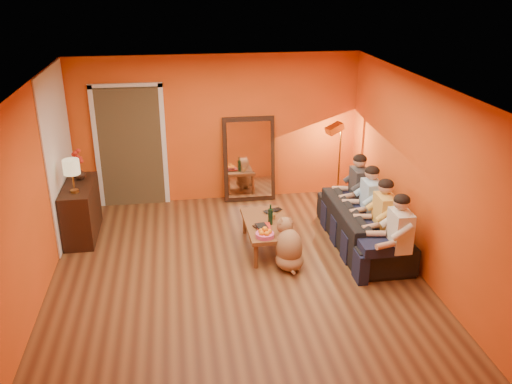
{
  "coord_description": "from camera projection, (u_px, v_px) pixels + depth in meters",
  "views": [
    {
      "loc": [
        -0.71,
        -6.45,
        3.87
      ],
      "look_at": [
        0.35,
        0.5,
        1.0
      ],
      "focal_mm": 38.0,
      "sensor_mm": 36.0,
      "label": 1
    }
  ],
  "objects": [
    {
      "name": "door_jamb_left",
      "position": [
        97.0,
        149.0,
        9.26
      ],
      "size": [
        0.08,
        0.06,
        2.2
      ],
      "primitive_type": "cube",
      "color": "white",
      "rests_on": "wall_back"
    },
    {
      "name": "book_lower",
      "position": [
        257.0,
        229.0,
        7.8
      ],
      "size": [
        0.25,
        0.28,
        0.02
      ],
      "primitive_type": "imported",
      "rotation": [
        0.0,
        0.0,
        0.45
      ],
      "color": "black",
      "rests_on": "coffee_table"
    },
    {
      "name": "laptop",
      "position": [
        274.0,
        212.0,
        8.35
      ],
      "size": [
        0.34,
        0.28,
        0.02
      ],
      "primitive_type": "imported",
      "rotation": [
        0.0,
        0.0,
        0.37
      ],
      "color": "black",
      "rests_on": "coffee_table"
    },
    {
      "name": "door_jamb_right",
      "position": [
        164.0,
        146.0,
        9.42
      ],
      "size": [
        0.08,
        0.06,
        2.2
      ],
      "primitive_type": "cube",
      "color": "white",
      "rests_on": "wall_back"
    },
    {
      "name": "white_accent",
      "position": [
        59.0,
        154.0,
        8.23
      ],
      "size": [
        0.02,
        1.9,
        2.58
      ],
      "primitive_type": "cube",
      "color": "white",
      "rests_on": "wall_left"
    },
    {
      "name": "mirror_frame",
      "position": [
        249.0,
        159.0,
        9.66
      ],
      "size": [
        0.92,
        0.27,
        1.51
      ],
      "primitive_type": "cube",
      "rotation": [
        -0.14,
        0.0,
        0.0
      ],
      "color": "black",
      "rests_on": "floor"
    },
    {
      "name": "mirror_glass",
      "position": [
        249.0,
        160.0,
        9.62
      ],
      "size": [
        0.78,
        0.21,
        1.35
      ],
      "primitive_type": "cube",
      "rotation": [
        -0.14,
        0.0,
        0.0
      ],
      "color": "white",
      "rests_on": "mirror_frame"
    },
    {
      "name": "floor_lamp",
      "position": [
        339.0,
        165.0,
        9.51
      ],
      "size": [
        0.36,
        0.32,
        1.44
      ],
      "primitive_type": null,
      "rotation": [
        0.0,
        0.0,
        0.29
      ],
      "color": "#B07E33",
      "rests_on": "floor"
    },
    {
      "name": "fruit_bowl",
      "position": [
        265.0,
        232.0,
        7.55
      ],
      "size": [
        0.26,
        0.26,
        0.16
      ],
      "primitive_type": null,
      "color": "#DD4E87",
      "rests_on": "coffee_table"
    },
    {
      "name": "person_far_right",
      "position": [
        359.0,
        191.0,
        8.67
      ],
      "size": [
        0.7,
        0.44,
        1.22
      ],
      "primitive_type": null,
      "color": "#323337",
      "rests_on": "sofa"
    },
    {
      "name": "vase",
      "position": [
        79.0,
        173.0,
        8.44
      ],
      "size": [
        0.19,
        0.19,
        0.19
      ],
      "primitive_type": "imported",
      "color": "black",
      "rests_on": "sideboard"
    },
    {
      "name": "book_upper",
      "position": [
        257.0,
        227.0,
        7.77
      ],
      "size": [
        0.18,
        0.22,
        0.02
      ],
      "primitive_type": "imported",
      "rotation": [
        0.0,
        0.0,
        0.15
      ],
      "color": "black",
      "rests_on": "book_mid"
    },
    {
      "name": "sofa",
      "position": [
        363.0,
        225.0,
        8.16
      ],
      "size": [
        2.19,
        0.86,
        0.64
      ],
      "primitive_type": "imported",
      "rotation": [
        0.0,
        0.0,
        1.57
      ],
      "color": "black",
      "rests_on": "floor"
    },
    {
      "name": "door_header",
      "position": [
        125.0,
        86.0,
        8.93
      ],
      "size": [
        1.22,
        0.06,
        0.08
      ],
      "primitive_type": "cube",
      "color": "white",
      "rests_on": "wall_back"
    },
    {
      "name": "person_far_left",
      "position": [
        399.0,
        237.0,
        7.16
      ],
      "size": [
        0.7,
        0.44,
        1.22
      ],
      "primitive_type": null,
      "color": "beige",
      "rests_on": "sofa"
    },
    {
      "name": "room_shell",
      "position": [
        232.0,
        177.0,
        7.31
      ],
      "size": [
        5.0,
        5.5,
        2.6
      ],
      "color": "brown",
      "rests_on": "ground"
    },
    {
      "name": "coffee_table",
      "position": [
        266.0,
        235.0,
        8.09
      ],
      "size": [
        0.64,
        1.23,
        0.42
      ],
      "primitive_type": null,
      "rotation": [
        0.0,
        0.0,
        0.01
      ],
      "color": "brown",
      "rests_on": "floor"
    },
    {
      "name": "dog",
      "position": [
        289.0,
        243.0,
        7.53
      ],
      "size": [
        0.42,
        0.63,
        0.72
      ],
      "primitive_type": null,
      "rotation": [
        0.0,
        0.0,
        0.04
      ],
      "color": "#946243",
      "rests_on": "floor"
    },
    {
      "name": "table_lamp",
      "position": [
        73.0,
        176.0,
        7.88
      ],
      "size": [
        0.24,
        0.24,
        0.51
      ],
      "primitive_type": null,
      "color": "beige",
      "rests_on": "sideboard"
    },
    {
      "name": "flowers",
      "position": [
        77.0,
        157.0,
        8.33
      ],
      "size": [
        0.17,
        0.17,
        0.51
      ],
      "primitive_type": null,
      "color": "red",
      "rests_on": "vase"
    },
    {
      "name": "person_mid_left",
      "position": [
        384.0,
        220.0,
        7.66
      ],
      "size": [
        0.7,
        0.44,
        1.22
      ],
      "primitive_type": null,
      "color": "gold",
      "rests_on": "sofa"
    },
    {
      "name": "tumbler",
      "position": [
        273.0,
        216.0,
        8.12
      ],
      "size": [
        0.11,
        0.11,
        0.09
      ],
      "primitive_type": "imported",
      "rotation": [
        0.0,
        0.0,
        -0.25
      ],
      "color": "#B27F3F",
      "rests_on": "coffee_table"
    },
    {
      "name": "sideboard",
      "position": [
        81.0,
        210.0,
        8.41
      ],
      "size": [
        0.44,
        1.18,
        0.85
      ],
      "primitive_type": "cube",
      "color": "black",
      "rests_on": "floor"
    },
    {
      "name": "doorway_recess",
      "position": [
        131.0,
        145.0,
        9.45
      ],
      "size": [
        1.06,
        0.3,
        2.1
      ],
      "primitive_type": "cube",
      "color": "#3F2D19",
      "rests_on": "floor"
    },
    {
      "name": "book_mid",
      "position": [
        257.0,
        227.0,
        7.8
      ],
      "size": [
        0.21,
        0.28,
        0.02
      ],
      "primitive_type": "imported",
      "rotation": [
        0.0,
        0.0,
        -0.07
      ],
      "color": "red",
      "rests_on": "book_lower"
    },
    {
      "name": "wine_bottle",
      "position": [
        270.0,
        214.0,
        7.91
      ],
      "size": [
        0.07,
        0.07,
        0.31
      ],
      "primitive_type": "cylinder",
      "color": "black",
      "rests_on": "coffee_table"
    },
    {
      "name": "person_mid_right",
      "position": [
        371.0,
        204.0,
        8.16
      ],
      "size": [
        0.7,
        0.44,
        1.22
      ],
      "primitive_type": null,
      "color": "#9BCAF0",
      "rests_on": "sofa"
    }
  ]
}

